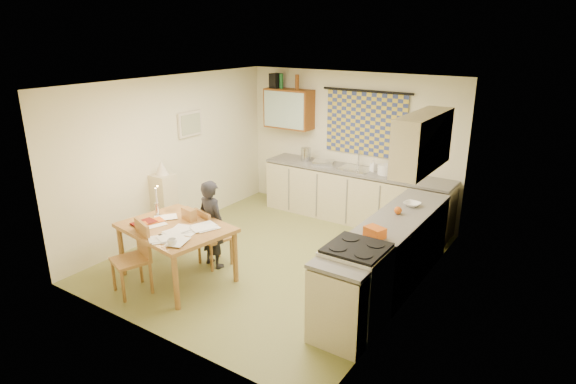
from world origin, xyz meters
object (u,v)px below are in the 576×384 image
Objects in this scene: stove at (355,288)px; person at (212,224)px; counter_back at (355,196)px; counter_right at (388,259)px; dining_table at (177,252)px; chair_far at (214,247)px; shelf_stand at (165,207)px.

stove is 2.32m from person.
counter_back is 2.41m from counter_right.
dining_table is (-1.02, -3.15, -0.07)m from counter_back.
dining_table is (-2.44, -1.20, -0.07)m from counter_right.
person is at bearing -163.89° from counter_right.
counter_right is at bearing -54.14° from counter_back.
chair_far reaches higher than dining_table.
chair_far is 1.29m from shelf_stand.
shelf_stand is at bearing -132.37° from counter_back.
person reaches higher than stove.
stove reaches higher than counter_right.
counter_right is 2.80× the size of shelf_stand.
counter_right is 2.72m from dining_table.
counter_right is at bearing 35.43° from dining_table.
dining_table is at bearing -108.00° from counter_back.
counter_back is 3.13× the size of shelf_stand.
dining_table is (-2.44, -0.28, -0.11)m from stove.
counter_back is 1.12× the size of counter_right.
person is at bearing -12.83° from shelf_stand.
stove is at bearing 15.73° from dining_table.
shelf_stand is (-3.54, 0.54, 0.04)m from stove.
shelf_stand is (-1.23, 0.26, 0.27)m from chair_far.
person is at bearing 173.61° from stove.
stove is 3.58m from shelf_stand.
chair_far is 0.67× the size of person.
counter_right is at bearing -155.29° from person.
chair_far is (-2.31, -0.64, -0.19)m from counter_right.
chair_far is at bearing 172.99° from stove.
chair_far is at bearing 86.41° from dining_table.
stove is 1.18× the size of chair_far.
person reaches higher than chair_far.
stove reaches higher than chair_far.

